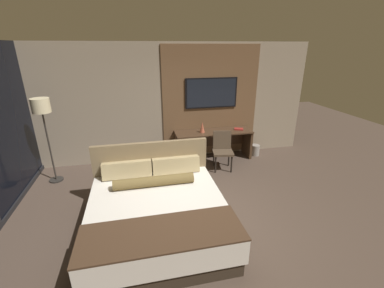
% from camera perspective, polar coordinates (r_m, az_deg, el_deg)
% --- Properties ---
extents(ground_plane, '(16.00, 16.00, 0.00)m').
position_cam_1_polar(ground_plane, '(4.49, -0.66, -16.03)').
color(ground_plane, '#4C3D33').
extents(wall_back_tv_panel, '(7.20, 0.09, 2.80)m').
position_cam_1_polar(wall_back_tv_panel, '(6.31, -4.28, 9.01)').
color(wall_back_tv_panel, gray).
rests_on(wall_back_tv_panel, ground_plane).
extents(bed, '(2.03, 2.12, 1.13)m').
position_cam_1_polar(bed, '(4.08, -7.69, -14.88)').
color(bed, '#33281E').
rests_on(bed, ground_plane).
extents(desk, '(1.90, 0.57, 0.73)m').
position_cam_1_polar(desk, '(6.46, 4.65, 1.02)').
color(desk, '#422D1E').
rests_on(desk, ground_plane).
extents(tv, '(1.30, 0.04, 0.73)m').
position_cam_1_polar(tv, '(6.39, 4.32, 11.24)').
color(tv, black).
extents(desk_chair, '(0.52, 0.52, 0.87)m').
position_cam_1_polar(desk_chair, '(5.96, 6.77, -0.70)').
color(desk_chair, '#4C3D2D').
rests_on(desk_chair, ground_plane).
extents(floor_lamp, '(0.34, 0.34, 1.77)m').
position_cam_1_polar(floor_lamp, '(5.80, -30.34, 6.02)').
color(floor_lamp, '#282623').
rests_on(floor_lamp, ground_plane).
extents(vase_tall, '(0.12, 0.12, 0.26)m').
position_cam_1_polar(vase_tall, '(6.22, 2.30, 3.72)').
color(vase_tall, '#B2563D').
rests_on(vase_tall, desk).
extents(book, '(0.26, 0.22, 0.03)m').
position_cam_1_polar(book, '(6.57, 10.35, 3.31)').
color(book, maroon).
rests_on(book, desk).
extents(waste_bin, '(0.22, 0.22, 0.28)m').
position_cam_1_polar(waste_bin, '(6.95, 13.85, -1.31)').
color(waste_bin, gray).
rests_on(waste_bin, ground_plane).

